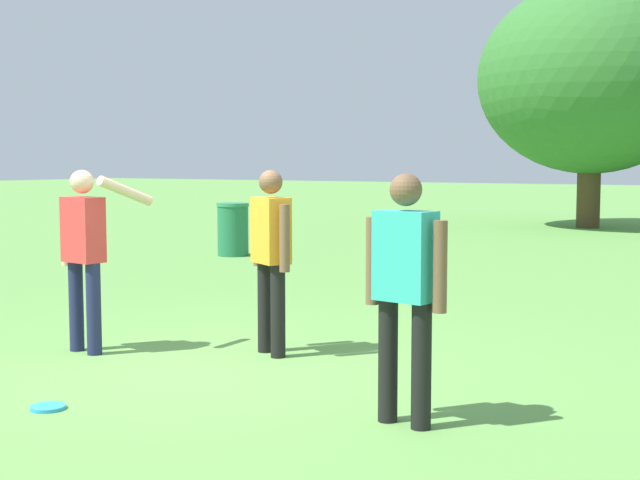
{
  "coord_description": "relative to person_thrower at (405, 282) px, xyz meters",
  "views": [
    {
      "loc": [
        4.46,
        -5.5,
        1.72
      ],
      "look_at": [
        0.31,
        1.32,
        1.0
      ],
      "focal_mm": 49.43,
      "sensor_mm": 36.0,
      "label": 1
    }
  ],
  "objects": [
    {
      "name": "ground_plane",
      "position": [
        -2.01,
        0.42,
        -0.94
      ],
      "size": [
        120.0,
        120.0,
        0.0
      ],
      "primitive_type": "plane",
      "color": "#609947"
    },
    {
      "name": "person_thrower",
      "position": [
        0.0,
        0.0,
        0.0
      ],
      "size": [
        0.6,
        0.27,
        1.64
      ],
      "color": "black",
      "rests_on": "ground"
    },
    {
      "name": "person_catcher",
      "position": [
        -3.4,
        0.49,
        0.02
      ],
      "size": [
        0.68,
        0.66,
        1.64
      ],
      "color": "#1E234C",
      "rests_on": "ground"
    },
    {
      "name": "person_bystander",
      "position": [
        -1.93,
        1.28,
        0.0
      ],
      "size": [
        0.55,
        0.38,
        1.64
      ],
      "color": "black",
      "rests_on": "ground"
    },
    {
      "name": "frisbee",
      "position": [
        -2.27,
        -0.96,
        -0.93
      ],
      "size": [
        0.24,
        0.24,
        0.03
      ],
      "primitive_type": "cylinder",
      "color": "#2D9EDB",
      "rests_on": "ground"
    },
    {
      "name": "trash_can_further_along",
      "position": [
        -7.18,
        7.7,
        -0.46
      ],
      "size": [
        0.59,
        0.59,
        0.96
      ],
      "color": "#237047",
      "rests_on": "ground"
    },
    {
      "name": "tree_tall_left",
      "position": [
        -3.43,
        17.89,
        2.88
      ],
      "size": [
        5.76,
        5.76,
        6.28
      ],
      "color": "#4C3823",
      "rests_on": "ground"
    }
  ]
}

